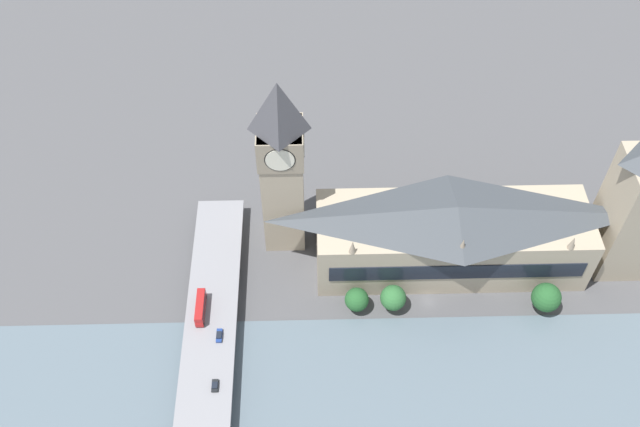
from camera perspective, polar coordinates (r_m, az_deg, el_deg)
name	(u,v)px	position (r m, az deg, el deg)	size (l,w,h in m)	color
ground_plane	(428,302)	(233.10, 8.63, -7.01)	(600.00, 600.00, 0.00)	#4C4C4F
river_water	(443,406)	(216.26, 9.80, -14.93)	(59.14, 360.00, 0.30)	slate
parliament_hall	(452,235)	(232.57, 10.50, -1.73)	(26.84, 86.72, 27.78)	tan
clock_tower	(281,163)	(219.19, -3.11, 4.04)	(14.39, 14.39, 67.72)	tan
road_bridge	(204,404)	(211.06, -9.26, -14.82)	(150.28, 15.80, 5.81)	slate
double_decker_bus_lead	(200,307)	(222.53, -9.55, -7.41)	(11.65, 2.54, 4.66)	red
car_northbound_lead	(219,335)	(218.73, -8.07, -9.63)	(4.56, 1.77, 1.40)	navy
car_northbound_mid	(215,386)	(211.14, -8.41, -13.46)	(3.86, 1.89, 1.29)	black
tree_embankment_near	(357,300)	(224.77, 2.96, -6.89)	(7.63, 7.63, 9.30)	brown
tree_embankment_mid	(546,297)	(233.93, 17.65, -6.42)	(9.26, 9.26, 11.67)	brown
tree_embankment_far	(393,298)	(225.28, 5.87, -6.72)	(8.20, 8.20, 10.19)	brown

